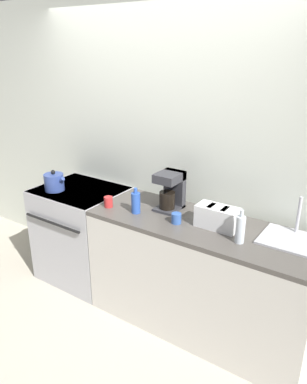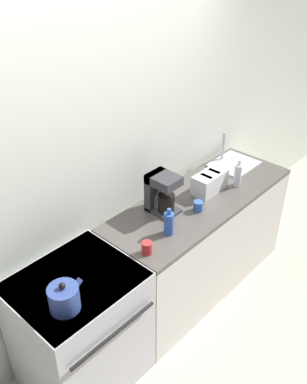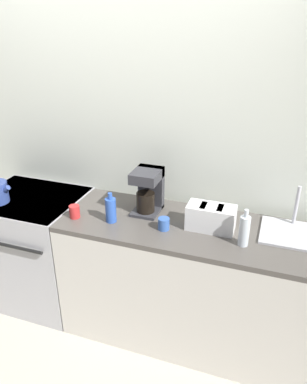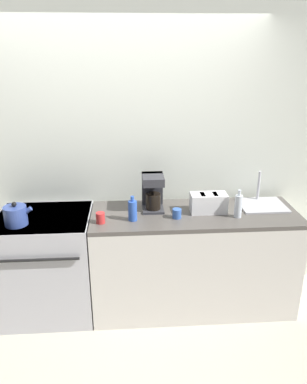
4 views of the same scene
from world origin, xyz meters
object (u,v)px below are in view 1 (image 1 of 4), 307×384
kettle (54,182)px  cup_red (108,202)px  bottle_blue (136,203)px  bottle_clear (240,229)px  stove (83,233)px  coffee_maker (171,189)px  toaster (217,217)px  cup_blue (176,218)px

kettle → cup_red: size_ratio=2.56×
kettle → bottle_blue: bottle_blue is taller
bottle_clear → stove: bearing=175.8°
coffee_maker → bottle_blue: (-0.18, -0.23, -0.08)m
toaster → bottle_clear: bearing=-28.2°
coffee_maker → bottle_clear: bearing=-18.4°
toaster → cup_red: 0.92m
stove → bottle_clear: bearing=-4.2°
coffee_maker → cup_red: size_ratio=3.54×
toaster → coffee_maker: size_ratio=0.99×
stove → cup_blue: (1.11, -0.10, 0.49)m
cup_red → bottle_blue: bearing=7.2°
stove → toaster: 1.50m
cup_blue → bottle_clear: bearing=-1.7°
coffee_maker → bottle_clear: 0.73m
bottle_blue → cup_red: size_ratio=2.39×
kettle → cup_blue: 1.29m
stove → bottle_clear: size_ratio=3.87×
toaster → kettle: bearing=-174.9°
stove → kettle: bearing=-140.5°
bottle_blue → cup_blue: size_ratio=2.64×
stove → cup_red: size_ratio=10.53×
bottle_blue → kettle: bearing=-178.9°
coffee_maker → cup_red: 0.53m
coffee_maker → bottle_blue: 0.30m
coffee_maker → bottle_clear: size_ratio=1.30×
coffee_maker → bottle_clear: coffee_maker is taller
kettle → toaster: bearing=5.1°
stove → bottle_blue: bottle_blue is taller
cup_red → kettle: bearing=178.7°
bottle_clear → kettle: bearing=-179.3°
stove → bottle_blue: 0.93m
bottle_clear → bottle_blue: 0.87m
kettle → toaster: 1.57m
stove → kettle: 0.57m
bottle_clear → cup_blue: (-0.51, 0.02, -0.06)m
bottle_blue → cup_red: bearing=-172.8°
cup_red → stove: bearing=162.4°
bottle_clear → cup_red: bottle_clear is taller
stove → coffee_maker: size_ratio=2.97×
stove → cup_red: bearing=-17.6°
cup_blue → cup_red: size_ratio=0.91×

